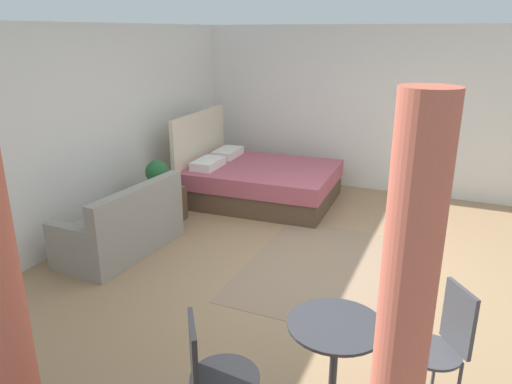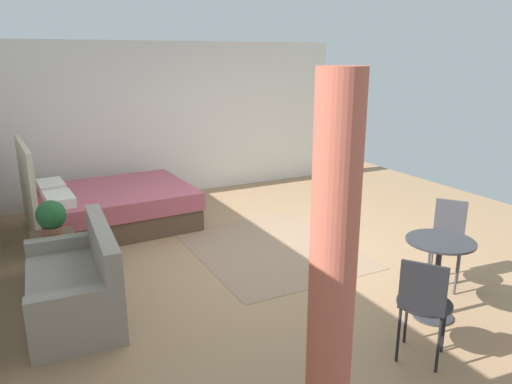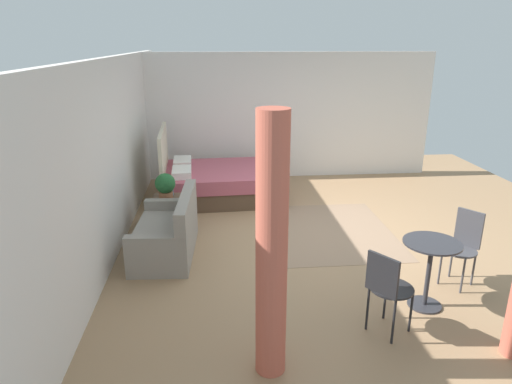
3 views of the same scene
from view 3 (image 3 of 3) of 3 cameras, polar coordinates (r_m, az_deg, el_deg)
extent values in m
cube|color=#9E7A56|center=(6.86, 8.10, -5.23)|extent=(9.18, 8.85, 0.02)
cube|color=silver|center=(6.44, -17.67, 4.41)|extent=(9.18, 0.12, 2.52)
cube|color=silver|center=(9.44, 4.21, 9.46)|extent=(0.12, 5.85, 2.52)
cube|color=#93755B|center=(6.96, 9.16, -4.80)|extent=(2.24, 1.82, 0.01)
cube|color=brown|center=(8.32, -4.06, 0.35)|extent=(1.66, 2.08, 0.30)
cube|color=#B25160|center=(8.24, -4.10, 2.12)|extent=(1.70, 2.13, 0.24)
cube|color=beige|center=(8.19, -11.41, 3.28)|extent=(1.63, 0.13, 1.27)
cube|color=white|center=(7.85, -9.27, 2.45)|extent=(0.58, 0.35, 0.12)
cube|color=white|center=(8.51, -9.19, 3.72)|extent=(0.58, 0.35, 0.12)
cube|color=gray|center=(6.23, -11.30, -5.84)|extent=(1.47, 0.82, 0.40)
cube|color=gray|center=(6.03, -8.71, -2.29)|extent=(1.44, 0.21, 0.42)
cube|color=gray|center=(6.72, -10.62, -1.50)|extent=(0.18, 0.75, 0.14)
cube|color=gray|center=(5.54, -12.47, -6.05)|extent=(0.18, 0.75, 0.14)
cube|color=brown|center=(7.11, -10.98, -2.45)|extent=(0.47, 0.44, 0.46)
cylinder|color=#935B3D|center=(6.92, -11.20, -0.46)|extent=(0.21, 0.21, 0.13)
sphere|color=#235B2D|center=(6.86, -11.30, 1.07)|extent=(0.30, 0.30, 0.30)
cylinder|color=slate|center=(7.11, -10.76, 0.37)|extent=(0.12, 0.12, 0.20)
cylinder|color=#2D2D33|center=(5.39, 20.30, -13.08)|extent=(0.36, 0.36, 0.02)
cylinder|color=#2D2D33|center=(5.22, 20.73, -9.74)|extent=(0.05, 0.05, 0.73)
cylinder|color=#2D2D33|center=(5.06, 21.21, -5.98)|extent=(0.59, 0.59, 0.02)
cylinder|color=#3F3F44|center=(5.78, 22.04, -8.75)|extent=(0.02, 0.02, 0.43)
cylinder|color=#3F3F44|center=(5.69, 24.45, -9.55)|extent=(0.02, 0.02, 0.43)
cylinder|color=#3F3F44|center=(6.00, 23.24, -7.89)|extent=(0.02, 0.02, 0.43)
cylinder|color=#3F3F44|center=(5.91, 25.56, -8.64)|extent=(0.02, 0.02, 0.43)
cylinder|color=#3F3F44|center=(5.75, 24.11, -6.71)|extent=(0.53, 0.53, 0.02)
cube|color=#3F3F44|center=(5.80, 25.10, -4.15)|extent=(0.26, 0.20, 0.44)
cylinder|color=black|center=(4.81, 18.82, -13.91)|extent=(0.02, 0.02, 0.46)
cylinder|color=black|center=(4.93, 15.87, -12.70)|extent=(0.02, 0.02, 0.46)
cylinder|color=black|center=(4.59, 16.83, -15.35)|extent=(0.02, 0.02, 0.46)
cylinder|color=black|center=(4.72, 13.78, -14.02)|extent=(0.02, 0.02, 0.46)
cylinder|color=black|center=(4.64, 16.60, -11.46)|extent=(0.58, 0.58, 0.02)
cube|color=black|center=(4.41, 15.53, -9.99)|extent=(0.29, 0.22, 0.39)
cylinder|color=#C15B47|center=(3.66, 1.97, -7.37)|extent=(0.26, 0.26, 2.26)
camera|label=1|loc=(3.21, 54.57, 5.54)|focal=33.86mm
camera|label=2|loc=(1.73, -42.51, -0.09)|focal=34.19mm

